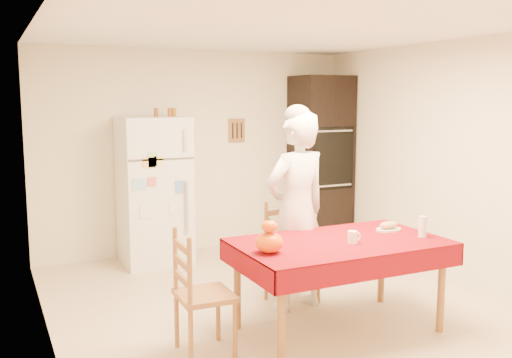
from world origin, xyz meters
TOP-DOWN VIEW (x-y plane):
  - floor at (0.00, 0.00)m, footprint 4.50×4.50m
  - room_shell at (0.00, 0.00)m, footprint 4.02×4.52m
  - refrigerator at (-0.65, 1.88)m, footprint 0.75×0.74m
  - oven_cabinet at (1.63, 1.93)m, footprint 0.70×0.62m
  - dining_table at (0.18, -0.71)m, footprint 1.70×1.00m
  - chair_far at (0.15, 0.11)m, footprint 0.47×0.46m
  - chair_left at (-1.03, -0.64)m, footprint 0.41×0.43m
  - seated_woman at (0.12, -0.10)m, footprint 0.72×0.53m
  - coffee_mug at (0.22, -0.83)m, footprint 0.08×0.08m
  - pumpkin_lower at (-0.50, -0.79)m, footprint 0.21×0.21m
  - pumpkin_upper at (-0.50, -0.79)m, footprint 0.12×0.12m
  - wine_glass at (0.87, -0.90)m, footprint 0.07×0.07m
  - bread_plate at (0.76, -0.59)m, footprint 0.24×0.24m
  - bread_loaf at (0.76, -0.59)m, footprint 0.18×0.10m
  - spice_jar_left at (-0.59, 1.93)m, footprint 0.05×0.05m
  - spice_jar_mid at (-0.43, 1.93)m, footprint 0.05×0.05m
  - spice_jar_right at (-0.37, 1.93)m, footprint 0.05×0.05m

SIDE VIEW (x-z plane):
  - floor at x=0.00m, z-range 0.00..0.00m
  - chair_far at x=0.15m, z-range 0.03..0.98m
  - chair_left at x=-1.03m, z-range 0.03..0.98m
  - dining_table at x=0.18m, z-range 0.31..1.07m
  - bread_plate at x=0.76m, z-range 0.76..0.78m
  - bread_loaf at x=0.76m, z-range 0.78..0.84m
  - coffee_mug at x=0.22m, z-range 0.76..0.86m
  - pumpkin_lower at x=-0.50m, z-range 0.76..0.92m
  - wine_glass at x=0.87m, z-range 0.76..0.94m
  - refrigerator at x=-0.65m, z-range 0.00..1.70m
  - seated_woman at x=0.12m, z-range 0.00..1.80m
  - pumpkin_upper at x=-0.50m, z-range 0.92..1.01m
  - oven_cabinet at x=1.63m, z-range 0.00..2.20m
  - room_shell at x=0.00m, z-range 0.37..2.88m
  - spice_jar_left at x=-0.59m, z-range 1.70..1.80m
  - spice_jar_mid at x=-0.43m, z-range 1.70..1.80m
  - spice_jar_right at x=-0.37m, z-range 1.70..1.80m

